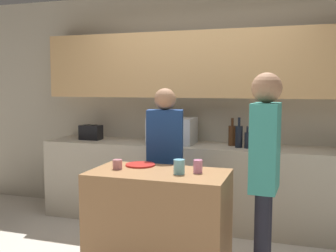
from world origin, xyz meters
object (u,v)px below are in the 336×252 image
Objects in this scene: bottle_0 at (232,135)px; person_left at (165,155)px; bottle_2 at (247,140)px; person_center at (265,165)px; cup_0 at (198,166)px; microwave at (172,131)px; cup_1 at (117,164)px; cup_2 at (179,167)px; toaster at (91,132)px; bottle_1 at (239,136)px; plate_on_island at (140,165)px.

person_left is at bearing -122.59° from bottle_0.
bottle_2 is 1.31m from person_center.
cup_0 is (-0.07, -1.32, -0.10)m from bottle_0.
bottle_0 is at bearing 4.48° from microwave.
person_left is (-0.70, -0.68, -0.09)m from bottle_2.
cup_1 is at bearing -92.77° from microwave.
cup_2 is (-0.39, -1.27, -0.06)m from bottle_2.
cup_0 is at bearing -37.27° from toaster.
toaster is 2.22× the size of cup_2.
person_left is at bearing 61.15° from person_center.
bottle_0 reaches higher than cup_1.
bottle_1 is at bearing 165.86° from bottle_2.
person_center reaches higher than person_left.
microwave is at bearing -0.08° from toaster.
bottle_1 is at bearing 18.70° from person_center.
microwave reaches higher than cup_0.
cup_2 is 0.07× the size of person_center.
plate_on_island is at bearing 62.50° from person_left.
bottle_1 is 1.38× the size of bottle_2.
toaster is 1.10× the size of bottle_2.
cup_0 is at bearing -64.19° from microwave.
person_left reaches higher than plate_on_island.
bottle_1 reaches higher than cup_1.
toaster is at bearing -45.00° from person_left.
toaster is 0.80× the size of bottle_1.
person_left reaches higher than bottle_2.
cup_1 is (-0.68, -0.07, -0.01)m from cup_0.
microwave is 4.94× the size of cup_0.
bottle_0 is 1.49m from person_center.
person_center is (0.98, -0.61, 0.08)m from person_left.
cup_1 is at bearing -174.17° from cup_0.
person_left is at bearing 75.59° from plate_on_island.
bottle_0 is at bearing 62.72° from plate_on_island.
plate_on_island is 0.17× the size of person_left.
person_left is 0.93× the size of person_center.
toaster is 1.83m from bottle_1.
cup_0 is 0.07× the size of person_left.
person_left is 1.15m from person_center.
bottle_0 reaches higher than plate_on_island.
bottle_1 is 1.26× the size of plate_on_island.
microwave is 1.78m from person_center.
bottle_2 is 1.34m from plate_on_island.
toaster is at bearing 61.11° from person_center.
toaster is 2.05m from cup_2.
cup_0 is (-0.25, -1.18, -0.07)m from bottle_2.
cup_0 is 1.30× the size of cup_1.
bottle_0 reaches higher than cup_0.
toaster is 1.93m from bottle_2.
person_left is at bearing -131.09° from bottle_1.
plate_on_island is 1.10m from person_center.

